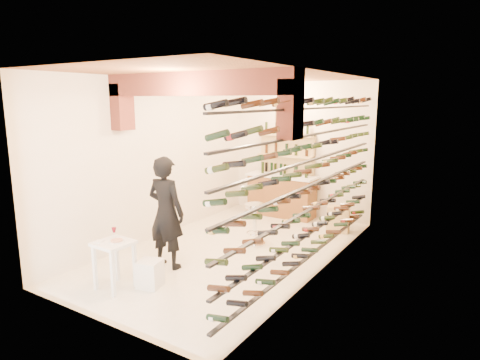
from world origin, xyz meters
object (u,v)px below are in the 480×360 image
(wine_rack, at_px, (310,178))
(back_counter, at_px, (281,194))
(chrome_barstool, at_px, (255,221))
(tasting_table, at_px, (114,250))
(white_stool, at_px, (150,274))
(person, at_px, (166,213))
(crate_lower, at_px, (338,225))

(wine_rack, distance_m, back_counter, 3.38)
(chrome_barstool, bearing_deg, tasting_table, -105.79)
(white_stool, relative_size, chrome_barstool, 0.51)
(wine_rack, xyz_separation_m, tasting_table, (-2.13, -2.23, -0.95))
(person, distance_m, chrome_barstool, 1.94)
(back_counter, height_order, chrome_barstool, back_counter)
(wine_rack, bearing_deg, person, -149.57)
(wine_rack, relative_size, back_counter, 3.35)
(chrome_barstool, bearing_deg, wine_rack, -22.19)
(wine_rack, distance_m, person, 2.44)
(back_counter, xyz_separation_m, tasting_table, (-0.30, -4.88, 0.07))
(tasting_table, xyz_separation_m, crate_lower, (1.89, 4.43, -0.46))
(white_stool, relative_size, crate_lower, 0.90)
(wine_rack, xyz_separation_m, person, (-2.03, -1.20, -0.60))
(back_counter, distance_m, tasting_table, 4.89)
(tasting_table, bearing_deg, chrome_barstool, 76.29)
(wine_rack, height_order, crate_lower, wine_rack)
(wine_rack, relative_size, crate_lower, 12.48)
(tasting_table, height_order, person, person)
(back_counter, distance_m, white_stool, 4.58)
(white_stool, distance_m, person, 1.08)
(wine_rack, bearing_deg, back_counter, 124.66)
(wine_rack, relative_size, chrome_barstool, 7.06)
(white_stool, distance_m, crate_lower, 4.38)
(chrome_barstool, bearing_deg, person, -111.52)
(crate_lower, bearing_deg, back_counter, 164.24)
(back_counter, distance_m, person, 3.87)
(person, bearing_deg, crate_lower, -120.15)
(person, bearing_deg, chrome_barstool, -113.85)
(back_counter, relative_size, chrome_barstool, 2.10)
(wine_rack, distance_m, chrome_barstool, 1.81)
(back_counter, bearing_deg, white_stool, -88.79)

